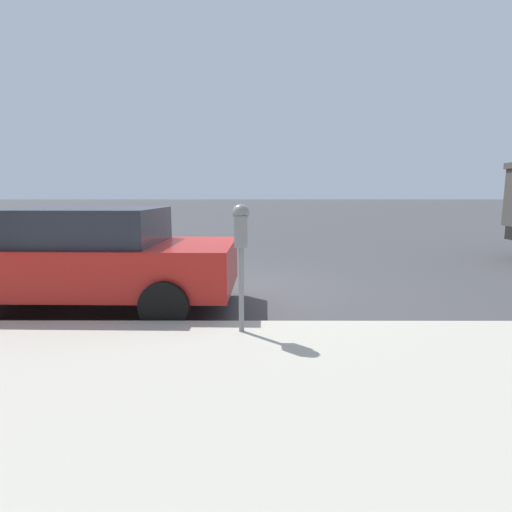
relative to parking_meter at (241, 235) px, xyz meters
name	(u,v)px	position (x,y,z in m)	size (l,w,h in m)	color
ground_plane	(221,291)	(2.58, 0.48, -1.27)	(220.00, 220.00, 0.00)	#424244
sidewalk	(152,462)	(-2.15, 0.48, -1.19)	(5.06, 56.00, 0.17)	#B7B2A3
parking_meter	(241,235)	(0.00, 0.00, 0.00)	(0.21, 0.19, 1.45)	gray
car_red	(90,256)	(1.50, 2.33, -0.47)	(2.17, 4.24, 1.52)	#B21E19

